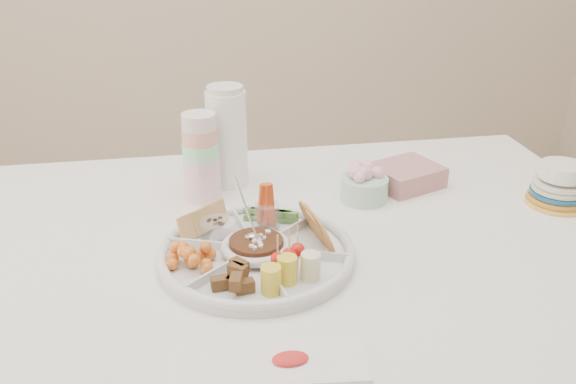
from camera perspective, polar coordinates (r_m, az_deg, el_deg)
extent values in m
cube|color=white|center=(1.51, 0.23, -16.74)|extent=(1.52, 1.02, 0.76)
cylinder|color=silver|center=(1.20, -2.98, -5.46)|extent=(0.49, 0.49, 0.04)
cylinder|color=black|center=(1.19, -2.99, -5.15)|extent=(0.14, 0.14, 0.04)
cylinder|color=silver|center=(1.42, -8.17, 3.82)|extent=(0.11, 0.11, 0.24)
cylinder|color=white|center=(1.50, -5.73, 5.31)|extent=(0.11, 0.11, 0.25)
cylinder|color=#B0E9CD|center=(1.44, 7.18, 0.81)|extent=(0.12, 0.12, 0.08)
cube|color=#B7797C|center=(1.54, 10.97, 1.54)|extent=(0.19, 0.18, 0.05)
cylinder|color=gold|center=(1.54, 24.03, 0.46)|extent=(0.16, 0.16, 0.09)
cube|color=white|center=(0.96, -1.63, -15.80)|extent=(0.30, 0.13, 0.01)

